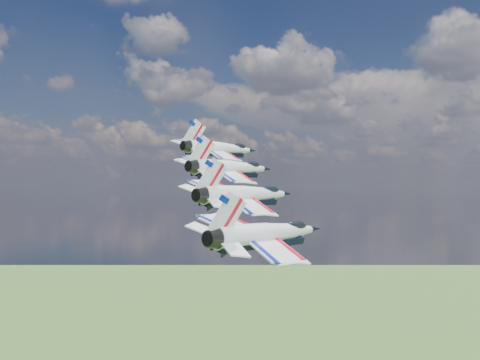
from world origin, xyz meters
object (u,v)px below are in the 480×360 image
Objects in this scene: jet_2 at (248,194)px; jet_3 at (270,233)px; jet_0 at (222,148)px; jet_1 at (233,168)px.

jet_3 is (8.57, -8.68, -3.67)m from jet_2.
jet_0 is at bearing 144.26° from jet_2.
jet_3 is at bearing -35.74° from jet_2.
jet_2 is (17.15, -17.36, -7.34)m from jet_0.
jet_1 reaches higher than jet_3.
jet_3 is (25.72, -26.05, -11.01)m from jet_0.
jet_1 is 12.74m from jet_2.
jet_0 is 1.00× the size of jet_3.
jet_1 is 25.48m from jet_3.
jet_0 reaches higher than jet_1.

